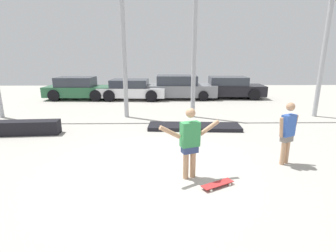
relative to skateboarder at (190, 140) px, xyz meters
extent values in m
plane|color=#B2ADA3|center=(-0.78, 0.42, -0.92)|extent=(36.00, 36.00, 0.00)
cylinder|color=tan|center=(-0.09, -0.03, -0.53)|extent=(0.13, 0.13, 0.78)
cylinder|color=tan|center=(0.09, 0.03, -0.53)|extent=(0.13, 0.13, 0.78)
cube|color=navy|center=(0.00, 0.00, -0.20)|extent=(0.41, 0.32, 0.17)
cube|color=#338C4C|center=(0.00, 0.00, 0.15)|extent=(0.48, 0.35, 0.57)
sphere|color=tan|center=(0.00, 0.00, 0.64)|extent=(0.22, 0.22, 0.22)
cylinder|color=tan|center=(-0.46, -0.17, 0.25)|extent=(0.50, 0.27, 0.35)
cylinder|color=tan|center=(0.46, 0.17, 0.25)|extent=(0.50, 0.27, 0.35)
cube|color=red|center=(0.58, -0.45, -0.85)|extent=(0.78, 0.56, 0.01)
cylinder|color=silver|center=(0.76, -0.23, -0.89)|extent=(0.06, 0.05, 0.05)
cylinder|color=silver|center=(0.86, -0.42, -0.89)|extent=(0.06, 0.05, 0.05)
cylinder|color=silver|center=(0.30, -0.48, -0.89)|extent=(0.06, 0.05, 0.05)
cylinder|color=silver|center=(0.40, -0.67, -0.89)|extent=(0.06, 0.05, 0.05)
cube|color=black|center=(-5.70, 3.50, -0.67)|extent=(2.67, 0.71, 0.50)
cube|color=black|center=(0.60, 4.17, -0.85)|extent=(3.60, 1.21, 0.14)
cylinder|color=#A5A8AD|center=(-2.29, 6.14, 1.84)|extent=(0.20, 0.20, 5.51)
cylinder|color=#A5A8AD|center=(0.74, 6.14, 1.84)|extent=(0.20, 0.20, 5.51)
cylinder|color=#A5A8AD|center=(6.42, 6.14, 1.84)|extent=(0.20, 0.20, 5.51)
cube|color=#28603D|center=(-5.96, 11.09, -0.41)|extent=(4.19, 1.82, 0.63)
cube|color=#2D333D|center=(-6.12, 11.09, 0.19)|extent=(2.33, 1.62, 0.57)
cylinder|color=black|center=(-4.65, 11.86, -0.57)|extent=(0.71, 0.25, 0.70)
cylinder|color=black|center=(-4.71, 10.23, -0.57)|extent=(0.71, 0.25, 0.70)
cylinder|color=black|center=(-7.21, 11.95, -0.57)|extent=(0.71, 0.25, 0.70)
cylinder|color=black|center=(-7.27, 10.32, -0.57)|extent=(0.71, 0.25, 0.70)
cube|color=white|center=(-2.56, 10.97, -0.44)|extent=(4.21, 1.98, 0.58)
cube|color=#2D333D|center=(-2.73, 10.97, 0.09)|extent=(2.34, 1.75, 0.48)
cylinder|color=black|center=(-1.24, 11.78, -0.57)|extent=(0.71, 0.25, 0.70)
cylinder|color=black|center=(-1.32, 10.03, -0.57)|extent=(0.71, 0.25, 0.70)
cylinder|color=black|center=(-3.80, 11.90, -0.57)|extent=(0.71, 0.25, 0.70)
cylinder|color=black|center=(-3.88, 10.15, -0.57)|extent=(0.71, 0.25, 0.70)
cube|color=slate|center=(0.46, 11.23, -0.39)|extent=(4.64, 1.97, 0.73)
cube|color=#2D333D|center=(0.27, 11.23, 0.26)|extent=(2.57, 1.76, 0.58)
cylinder|color=black|center=(1.90, 12.09, -0.61)|extent=(0.62, 0.24, 0.61)
cylinder|color=black|center=(1.85, 10.29, -0.61)|extent=(0.62, 0.24, 0.61)
cylinder|color=black|center=(-0.94, 12.17, -0.61)|extent=(0.62, 0.24, 0.61)
cylinder|color=black|center=(-0.99, 10.37, -0.61)|extent=(0.62, 0.24, 0.61)
cube|color=black|center=(3.76, 11.43, -0.40)|extent=(4.36, 2.03, 0.64)
cube|color=#2D333D|center=(3.58, 11.43, 0.18)|extent=(2.43, 1.79, 0.53)
cylinder|color=black|center=(5.12, 12.27, -0.57)|extent=(0.72, 0.25, 0.71)
cylinder|color=black|center=(5.04, 10.47, -0.57)|extent=(0.72, 0.25, 0.71)
cylinder|color=black|center=(2.47, 12.38, -0.57)|extent=(0.72, 0.25, 0.71)
cylinder|color=black|center=(2.39, 10.58, -0.57)|extent=(0.72, 0.25, 0.71)
cylinder|color=tan|center=(2.66, 0.80, -0.53)|extent=(0.11, 0.11, 0.77)
cylinder|color=tan|center=(2.52, 0.72, -0.53)|extent=(0.11, 0.11, 0.77)
cube|color=slate|center=(2.59, 0.76, -0.21)|extent=(0.36, 0.31, 0.17)
cube|color=#3359B2|center=(2.59, 0.76, 0.13)|extent=(0.42, 0.35, 0.56)
sphere|color=tan|center=(2.59, 0.76, 0.62)|extent=(0.21, 0.21, 0.21)
cylinder|color=tan|center=(2.82, 0.89, 0.11)|extent=(0.18, 0.15, 0.52)
cylinder|color=tan|center=(2.35, 0.63, 0.11)|extent=(0.18, 0.15, 0.52)
camera|label=1|loc=(-0.59, -5.61, 1.90)|focal=28.00mm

